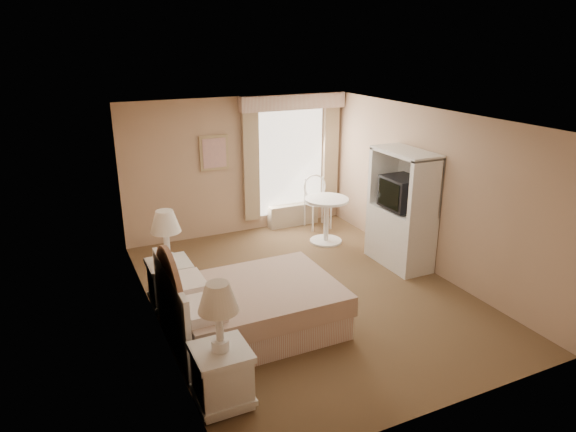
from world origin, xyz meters
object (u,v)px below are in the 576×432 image
nightstand_near (221,361)px  round_table (326,213)px  armoire (401,218)px  bed (248,307)px  cafe_chair (316,197)px  nightstand_far (169,271)px

nightstand_near → round_table: (3.04, 3.34, 0.05)m
nightstand_near → armoire: (3.65, 2.03, 0.27)m
bed → round_table: bearing=43.2°
cafe_chair → armoire: bearing=-76.8°
nightstand_near → cafe_chair: (3.26, 4.13, 0.09)m
round_table → armoire: 1.46m
nightstand_far → round_table: size_ratio=1.66×
round_table → cafe_chair: bearing=74.2°
round_table → armoire: bearing=-64.9°
round_table → cafe_chair: size_ratio=0.80×
nightstand_far → round_table: nightstand_far is taller
nightstand_far → round_table: bearing=20.3°
bed → armoire: size_ratio=1.11×
nightstand_near → armoire: armoire is taller
nightstand_far → cafe_chair: bearing=30.4°
nightstand_near → armoire: bearing=29.1°
nightstand_near → cafe_chair: nightstand_near is taller
nightstand_near → nightstand_far: 2.21m
bed → nightstand_near: size_ratio=1.57×
nightstand_near → round_table: size_ratio=1.62×
round_table → cafe_chair: 0.82m
nightstand_near → nightstand_far: size_ratio=0.98×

